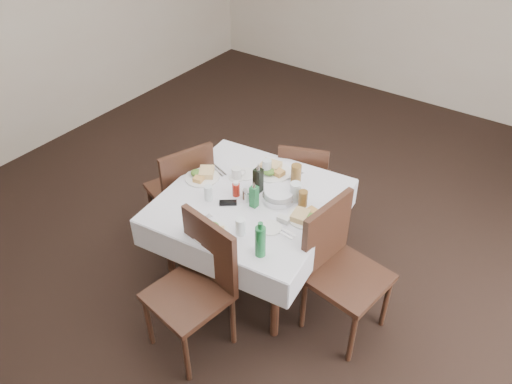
% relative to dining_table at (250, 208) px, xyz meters
% --- Properties ---
extents(ground_plane, '(7.00, 7.00, 0.00)m').
position_rel_dining_table_xyz_m(ground_plane, '(-0.04, 0.21, -0.67)').
color(ground_plane, black).
extents(room_shell, '(6.04, 7.04, 2.80)m').
position_rel_dining_table_xyz_m(room_shell, '(-0.04, 0.21, 1.04)').
color(room_shell, beige).
rests_on(room_shell, ground).
extents(dining_table, '(1.34, 1.34, 0.76)m').
position_rel_dining_table_xyz_m(dining_table, '(0.00, 0.00, 0.00)').
color(dining_table, '#301E13').
rests_on(dining_table, ground).
extents(chair_north, '(0.53, 0.53, 0.86)m').
position_rel_dining_table_xyz_m(chair_north, '(0.01, 0.75, -0.18)').
color(chair_north, '#301E13').
rests_on(chair_north, ground).
extents(chair_south, '(0.54, 0.54, 0.99)m').
position_rel_dining_table_xyz_m(chair_south, '(0.07, -0.68, -0.11)').
color(chair_south, '#301E13').
rests_on(chair_south, ground).
extents(chair_east, '(0.54, 0.54, 1.01)m').
position_rel_dining_table_xyz_m(chair_east, '(0.74, -0.03, -0.10)').
color(chair_east, '#301E13').
rests_on(chair_east, ground).
extents(chair_west, '(0.58, 0.58, 0.95)m').
position_rel_dining_table_xyz_m(chair_west, '(-0.69, 0.03, -0.13)').
color(chair_west, '#301E13').
rests_on(chair_west, ground).
extents(meal_north, '(0.28, 0.28, 0.06)m').
position_rel_dining_table_xyz_m(meal_north, '(-0.05, 0.36, 0.11)').
color(meal_north, white).
rests_on(meal_north, dining_table).
extents(meal_south, '(0.24, 0.24, 0.05)m').
position_rel_dining_table_xyz_m(meal_south, '(0.01, -0.45, 0.11)').
color(meal_south, white).
rests_on(meal_south, dining_table).
extents(meal_east, '(0.25, 0.25, 0.06)m').
position_rel_dining_table_xyz_m(meal_east, '(0.44, 0.04, 0.11)').
color(meal_east, white).
rests_on(meal_east, dining_table).
extents(meal_west, '(0.26, 0.26, 0.06)m').
position_rel_dining_table_xyz_m(meal_west, '(-0.45, 0.00, 0.11)').
color(meal_west, white).
rests_on(meal_west, dining_table).
extents(side_plate_a, '(0.16, 0.16, 0.01)m').
position_rel_dining_table_xyz_m(side_plate_a, '(-0.20, 0.22, 0.09)').
color(side_plate_a, white).
rests_on(side_plate_a, dining_table).
extents(side_plate_b, '(0.15, 0.15, 0.01)m').
position_rel_dining_table_xyz_m(side_plate_b, '(0.30, -0.18, 0.09)').
color(side_plate_b, white).
rests_on(side_plate_b, dining_table).
extents(water_n, '(0.07, 0.07, 0.13)m').
position_rel_dining_table_xyz_m(water_n, '(-0.07, 0.32, 0.15)').
color(water_n, silver).
rests_on(water_n, dining_table).
extents(water_s, '(0.07, 0.07, 0.12)m').
position_rel_dining_table_xyz_m(water_s, '(0.17, -0.34, 0.15)').
color(water_s, silver).
rests_on(water_s, dining_table).
extents(water_e, '(0.08, 0.08, 0.15)m').
position_rel_dining_table_xyz_m(water_e, '(0.27, 0.17, 0.16)').
color(water_e, silver).
rests_on(water_e, dining_table).
extents(water_w, '(0.06, 0.06, 0.11)m').
position_rel_dining_table_xyz_m(water_w, '(-0.24, -0.18, 0.14)').
color(water_w, silver).
rests_on(water_w, dining_table).
extents(iced_tea_a, '(0.08, 0.08, 0.16)m').
position_rel_dining_table_xyz_m(iced_tea_a, '(0.17, 0.35, 0.17)').
color(iced_tea_a, brown).
rests_on(iced_tea_a, dining_table).
extents(iced_tea_b, '(0.06, 0.06, 0.13)m').
position_rel_dining_table_xyz_m(iced_tea_b, '(0.35, 0.14, 0.16)').
color(iced_tea_b, brown).
rests_on(iced_tea_b, dining_table).
extents(bread_basket, '(0.23, 0.23, 0.08)m').
position_rel_dining_table_xyz_m(bread_basket, '(0.18, 0.11, 0.13)').
color(bread_basket, silver).
rests_on(bread_basket, dining_table).
extents(oil_cruet_dark, '(0.06, 0.06, 0.24)m').
position_rel_dining_table_xyz_m(oil_cruet_dark, '(-0.01, 0.11, 0.19)').
color(oil_cruet_dark, black).
rests_on(oil_cruet_dark, dining_table).
extents(oil_cruet_green, '(0.05, 0.05, 0.21)m').
position_rel_dining_table_xyz_m(oil_cruet_green, '(0.07, -0.05, 0.18)').
color(oil_cruet_green, '#1B6D34').
rests_on(oil_cruet_green, dining_table).
extents(ketchup_bottle, '(0.05, 0.05, 0.12)m').
position_rel_dining_table_xyz_m(ketchup_bottle, '(-0.11, -0.03, 0.14)').
color(ketchup_bottle, red).
rests_on(ketchup_bottle, dining_table).
extents(salt_shaker, '(0.04, 0.04, 0.09)m').
position_rel_dining_table_xyz_m(salt_shaker, '(0.00, -0.04, 0.13)').
color(salt_shaker, white).
rests_on(salt_shaker, dining_table).
extents(pepper_shaker, '(0.04, 0.04, 0.08)m').
position_rel_dining_table_xyz_m(pepper_shaker, '(-0.03, -0.02, 0.13)').
color(pepper_shaker, '#443222').
rests_on(pepper_shaker, dining_table).
extents(coffee_mug, '(0.12, 0.12, 0.09)m').
position_rel_dining_table_xyz_m(coffee_mug, '(-0.23, 0.15, 0.13)').
color(coffee_mug, white).
rests_on(coffee_mug, dining_table).
extents(sunglasses, '(0.12, 0.11, 0.03)m').
position_rel_dining_table_xyz_m(sunglasses, '(-0.09, -0.14, 0.10)').
color(sunglasses, black).
rests_on(sunglasses, dining_table).
extents(green_bottle, '(0.07, 0.07, 0.26)m').
position_rel_dining_table_xyz_m(green_bottle, '(0.38, -0.42, 0.20)').
color(green_bottle, '#1B6D34').
rests_on(green_bottle, dining_table).
extents(sugar_caddy, '(0.09, 0.05, 0.04)m').
position_rel_dining_table_xyz_m(sugar_caddy, '(0.33, -0.08, 0.11)').
color(sugar_caddy, white).
rests_on(sugar_caddy, dining_table).
extents(cutlery_n, '(0.09, 0.16, 0.01)m').
position_rel_dining_table_xyz_m(cutlery_n, '(0.11, 0.42, 0.09)').
color(cutlery_n, silver).
rests_on(cutlery_n, dining_table).
extents(cutlery_s, '(0.06, 0.16, 0.01)m').
position_rel_dining_table_xyz_m(cutlery_s, '(-0.12, -0.39, 0.09)').
color(cutlery_s, silver).
rests_on(cutlery_s, dining_table).
extents(cutlery_e, '(0.20, 0.07, 0.01)m').
position_rel_dining_table_xyz_m(cutlery_e, '(0.38, -0.17, 0.09)').
color(cutlery_e, silver).
rests_on(cutlery_e, dining_table).
extents(cutlery_w, '(0.20, 0.11, 0.01)m').
position_rel_dining_table_xyz_m(cutlery_w, '(-0.41, 0.14, 0.09)').
color(cutlery_w, silver).
rests_on(cutlery_w, dining_table).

